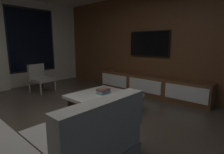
# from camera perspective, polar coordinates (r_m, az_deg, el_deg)

# --- Properties ---
(floor) EXTENTS (9.20, 9.20, 0.00)m
(floor) POSITION_cam_1_polar(r_m,az_deg,el_deg) (2.95, -16.46, -17.18)
(floor) COLOR #473D33
(media_wall) EXTENTS (0.12, 7.80, 2.70)m
(media_wall) POSITION_cam_1_polar(r_m,az_deg,el_deg) (4.93, 14.90, 10.24)
(media_wall) COLOR brown
(media_wall) RESTS_ON floor
(coffee_table) EXTENTS (1.16, 1.16, 0.36)m
(coffee_table) POSITION_cam_1_polar(r_m,az_deg,el_deg) (3.60, -2.68, -8.33)
(coffee_table) COLOR #321B11
(coffee_table) RESTS_ON floor
(book_stack_on_coffee_table) EXTENTS (0.25, 0.21, 0.11)m
(book_stack_on_coffee_table) POSITION_cam_1_polar(r_m,az_deg,el_deg) (3.60, -2.80, -4.53)
(book_stack_on_coffee_table) COLOR #51B7B2
(book_stack_on_coffee_table) RESTS_ON coffee_table
(accent_chair_near_window) EXTENTS (0.62, 0.64, 0.78)m
(accent_chair_near_window) POSITION_cam_1_polar(r_m,az_deg,el_deg) (5.43, -22.05, 0.11)
(accent_chair_near_window) COLOR #B2ADA0
(accent_chair_near_window) RESTS_ON floor
(media_console) EXTENTS (0.46, 3.10, 0.52)m
(media_console) POSITION_cam_1_polar(r_m,az_deg,el_deg) (4.83, 12.16, -2.79)
(media_console) COLOR brown
(media_console) RESTS_ON floor
(mounted_tv) EXTENTS (0.05, 1.17, 0.68)m
(mounted_tv) POSITION_cam_1_polar(r_m,az_deg,el_deg) (4.96, 11.71, 10.38)
(mounted_tv) COLOR black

